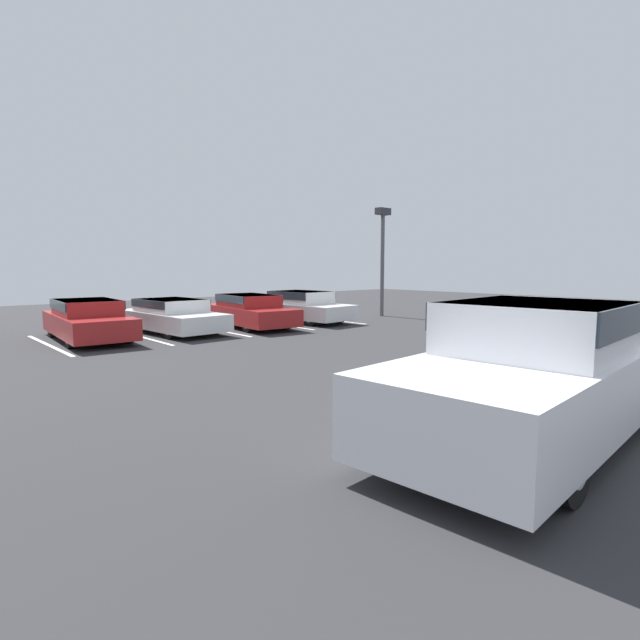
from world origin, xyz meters
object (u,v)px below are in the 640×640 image
(parked_sedan_d, at_px, (302,305))
(wheel_stop_curb, at_px, (255,314))
(parked_sedan_c, at_px, (249,310))
(pickup_truck, at_px, (545,369))
(parked_sedan_b, at_px, (172,315))
(parked_sedan_a, at_px, (88,319))
(light_post, at_px, (383,247))

(parked_sedan_d, distance_m, wheel_stop_curb, 3.40)
(parked_sedan_d, bearing_deg, parked_sedan_c, -93.04)
(pickup_truck, height_order, parked_sedan_c, pickup_truck)
(parked_sedan_c, xyz_separation_m, parked_sedan_d, (2.56, 0.05, 0.02))
(parked_sedan_b, bearing_deg, parked_sedan_d, 82.84)
(parked_sedan_a, xyz_separation_m, wheel_stop_curb, (8.05, 2.92, -0.59))
(parked_sedan_c, xyz_separation_m, light_post, (6.80, -0.48, 2.46))
(parked_sedan_d, relative_size, light_post, 0.94)
(pickup_truck, bearing_deg, parked_sedan_d, 59.13)
(wheel_stop_curb, bearing_deg, pickup_truck, -111.20)
(parked_sedan_b, bearing_deg, pickup_truck, -7.15)
(parked_sedan_c, bearing_deg, parked_sedan_b, -92.10)
(pickup_truck, bearing_deg, wheel_stop_curb, 64.14)
(parked_sedan_c, bearing_deg, parked_sedan_d, 96.82)
(parked_sedan_a, height_order, parked_sedan_d, parked_sedan_d)
(parked_sedan_a, distance_m, parked_sedan_b, 2.67)
(pickup_truck, distance_m, parked_sedan_b, 13.05)
(pickup_truck, relative_size, parked_sedan_b, 1.34)
(pickup_truck, relative_size, parked_sedan_a, 1.29)
(parked_sedan_a, bearing_deg, light_post, 89.63)
(parked_sedan_b, xyz_separation_m, parked_sedan_d, (5.41, -0.35, 0.05))
(parked_sedan_b, relative_size, light_post, 0.96)
(parked_sedan_b, height_order, light_post, light_post)
(pickup_truck, distance_m, light_post, 16.20)
(parked_sedan_a, bearing_deg, wheel_stop_curb, 113.99)
(parked_sedan_d, bearing_deg, parked_sedan_b, -97.76)
(light_post, relative_size, wheel_stop_curb, 2.47)
(parked_sedan_a, xyz_separation_m, parked_sedan_d, (8.07, -0.43, 0.01))
(light_post, bearing_deg, parked_sedan_c, 176.00)
(parked_sedan_d, relative_size, wheel_stop_curb, 2.32)
(pickup_truck, xyz_separation_m, parked_sedan_d, (6.24, 12.67, -0.23))
(parked_sedan_b, xyz_separation_m, parked_sedan_c, (2.85, -0.39, 0.03))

